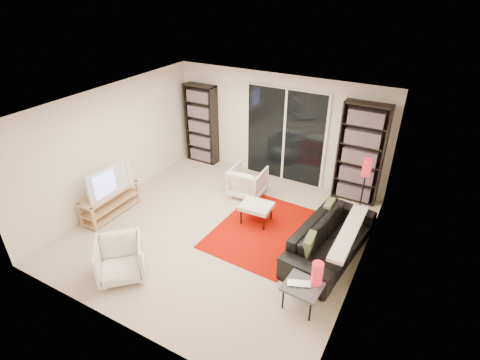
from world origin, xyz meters
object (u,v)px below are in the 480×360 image
at_px(tv_stand, 111,202).
at_px(bookshelf_left, 201,124).
at_px(armchair_back, 248,182).
at_px(side_table, 303,286).
at_px(ottoman, 256,207).
at_px(bookshelf_right, 360,154).
at_px(armchair_front, 120,259).
at_px(floor_lamp, 366,174).
at_px(sofa, 331,239).

bearing_deg(tv_stand, bookshelf_left, 84.99).
height_order(armchair_back, side_table, armchair_back).
distance_m(bookshelf_left, side_table, 5.16).
height_order(armchair_back, ottoman, armchair_back).
height_order(bookshelf_right, ottoman, bookshelf_right).
height_order(ottoman, side_table, same).
relative_size(bookshelf_left, side_table, 3.53).
bearing_deg(bookshelf_right, armchair_front, -122.89).
distance_m(bookshelf_left, tv_stand, 3.00).
bearing_deg(side_table, tv_stand, 174.51).
relative_size(armchair_front, ottoman, 1.19).
bearing_deg(bookshelf_left, floor_lamp, -8.42).
relative_size(bookshelf_right, sofa, 0.98).
distance_m(bookshelf_right, sofa, 2.13).
relative_size(tv_stand, floor_lamp, 1.00).
xyz_separation_m(bookshelf_right, armchair_front, (-2.65, -4.10, -0.72)).
distance_m(tv_stand, floor_lamp, 4.97).
bearing_deg(sofa, armchair_back, 71.04).
bearing_deg(armchair_front, floor_lamp, 6.74).
height_order(tv_stand, side_table, tv_stand).
xyz_separation_m(tv_stand, sofa, (4.19, 0.90, 0.05)).
xyz_separation_m(sofa, armchair_back, (-2.14, 1.05, 0.01)).
xyz_separation_m(tv_stand, ottoman, (2.67, 1.12, 0.08)).
distance_m(sofa, ottoman, 1.54).
xyz_separation_m(side_table, floor_lamp, (0.18, 2.69, 0.58)).
bearing_deg(floor_lamp, tv_stand, -152.28).
bearing_deg(armchair_back, floor_lamp, -174.18).
bearing_deg(ottoman, armchair_front, -117.67).
bearing_deg(tv_stand, ottoman, 22.78).
height_order(tv_stand, ottoman, tv_stand).
bearing_deg(bookshelf_right, tv_stand, -144.77).
distance_m(armchair_front, floor_lamp, 4.59).
height_order(sofa, side_table, sofa).
distance_m(ottoman, side_table, 2.14).
height_order(bookshelf_left, side_table, bookshelf_left).
relative_size(armchair_front, floor_lamp, 0.57).
relative_size(sofa, armchair_back, 3.04).
bearing_deg(sofa, side_table, -173.40).
xyz_separation_m(bookshelf_left, armchair_back, (1.80, -0.95, -0.65)).
height_order(sofa, armchair_back, armchair_back).
bearing_deg(bookshelf_right, floor_lamp, -67.20).
relative_size(tv_stand, sofa, 0.58).
relative_size(tv_stand, side_table, 2.27).
height_order(armchair_front, side_table, armchair_front).
bearing_deg(bookshelf_right, ottoman, -128.90).
distance_m(bookshelf_left, armchair_back, 2.14).
bearing_deg(bookshelf_right, armchair_back, -155.11).
relative_size(side_table, floor_lamp, 0.44).
height_order(bookshelf_left, tv_stand, bookshelf_left).
bearing_deg(tv_stand, armchair_back, 43.50).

